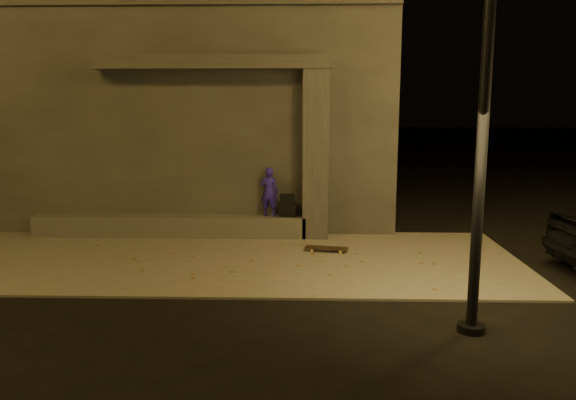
{
  "coord_description": "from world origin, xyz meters",
  "views": [
    {
      "loc": [
        1.46,
        -8.28,
        2.95
      ],
      "look_at": [
        1.16,
        2.0,
        1.16
      ],
      "focal_mm": 35.0,
      "sensor_mm": 36.0,
      "label": 1
    }
  ],
  "objects_px": {
    "skateboarder": "(269,192)",
    "skateboard": "(327,248)",
    "street_lamp_0": "(490,13)",
    "column": "(315,155)",
    "backpack": "(288,208)"
  },
  "relations": [
    {
      "from": "skateboarder",
      "to": "street_lamp_0",
      "type": "bearing_deg",
      "value": 133.2
    },
    {
      "from": "street_lamp_0",
      "to": "backpack",
      "type": "bearing_deg",
      "value": 116.82
    },
    {
      "from": "column",
      "to": "backpack",
      "type": "relative_size",
      "value": 6.92
    },
    {
      "from": "skateboard",
      "to": "street_lamp_0",
      "type": "xyz_separation_m",
      "value": [
        1.74,
        -3.76,
        3.87
      ]
    },
    {
      "from": "skateboarder",
      "to": "backpack",
      "type": "height_order",
      "value": "skateboarder"
    },
    {
      "from": "column",
      "to": "backpack",
      "type": "xyz_separation_m",
      "value": [
        -0.6,
        0.0,
        -1.17
      ]
    },
    {
      "from": "backpack",
      "to": "skateboard",
      "type": "relative_size",
      "value": 0.6
    },
    {
      "from": "column",
      "to": "skateboard",
      "type": "relative_size",
      "value": 4.14
    },
    {
      "from": "skateboarder",
      "to": "skateboard",
      "type": "height_order",
      "value": "skateboarder"
    },
    {
      "from": "skateboard",
      "to": "street_lamp_0",
      "type": "distance_m",
      "value": 5.67
    },
    {
      "from": "skateboarder",
      "to": "backpack",
      "type": "distance_m",
      "value": 0.54
    },
    {
      "from": "column",
      "to": "skateboard",
      "type": "height_order",
      "value": "column"
    },
    {
      "from": "skateboarder",
      "to": "skateboard",
      "type": "distance_m",
      "value": 1.98
    },
    {
      "from": "column",
      "to": "street_lamp_0",
      "type": "relative_size",
      "value": 0.51
    },
    {
      "from": "skateboard",
      "to": "street_lamp_0",
      "type": "height_order",
      "value": "street_lamp_0"
    }
  ]
}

